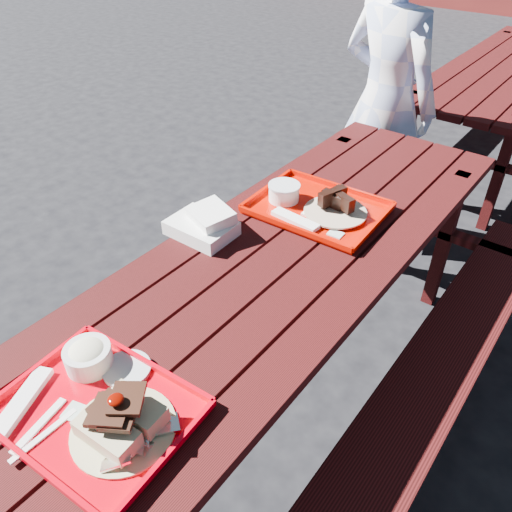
# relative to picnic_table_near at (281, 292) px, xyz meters

# --- Properties ---
(ground) EXTENTS (60.00, 60.00, 0.00)m
(ground) POSITION_rel_picnic_table_near_xyz_m (0.00, 0.00, -0.56)
(ground) COLOR black
(ground) RESTS_ON ground
(picnic_table_near) EXTENTS (1.41, 2.40, 0.75)m
(picnic_table_near) POSITION_rel_picnic_table_near_xyz_m (0.00, 0.00, 0.00)
(picnic_table_near) COLOR #3D0B0C
(picnic_table_near) RESTS_ON ground
(picnic_table_far) EXTENTS (1.41, 2.40, 0.75)m
(picnic_table_far) POSITION_rel_picnic_table_near_xyz_m (0.00, 2.80, 0.00)
(picnic_table_far) COLOR #3D0B0C
(picnic_table_far) RESTS_ON ground
(near_tray) EXTENTS (0.49, 0.40, 0.15)m
(near_tray) POSITION_rel_picnic_table_near_xyz_m (0.03, -0.80, 0.22)
(near_tray) COLOR red
(near_tray) RESTS_ON picnic_table_near
(far_tray) EXTENTS (0.51, 0.41, 0.08)m
(far_tray) POSITION_rel_picnic_table_near_xyz_m (-0.05, 0.29, 0.21)
(far_tray) COLOR #C70D00
(far_tray) RESTS_ON picnic_table_near
(white_cloth) EXTENTS (0.24, 0.21, 0.10)m
(white_cloth) POSITION_rel_picnic_table_near_xyz_m (-0.29, -0.08, 0.23)
(white_cloth) COLOR white
(white_cloth) RESTS_ON picnic_table_near
(person) EXTENTS (0.67, 0.51, 1.65)m
(person) POSITION_rel_picnic_table_near_xyz_m (-0.29, 1.38, 0.26)
(person) COLOR #B1C4F0
(person) RESTS_ON ground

